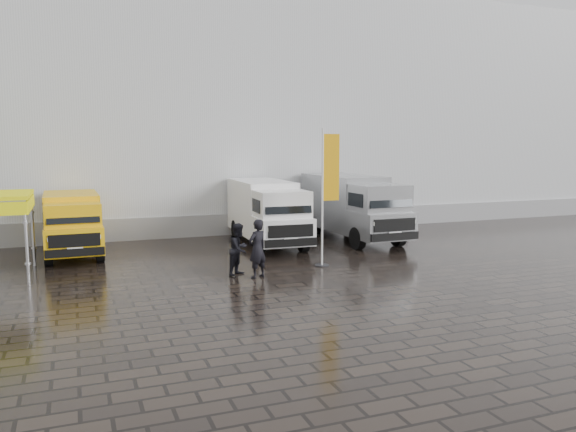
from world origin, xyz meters
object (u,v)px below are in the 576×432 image
object	(u,v)px
wheelie_bin	(401,217)
person_tent	(239,249)
van_white	(267,214)
person_front	(257,249)
van_yellow	(72,225)
flagpole	(327,190)
van_silver	(353,208)

from	to	relation	value
wheelie_bin	person_tent	distance (m)	13.50
van_white	person_front	bearing A→B (deg)	-109.27
van_yellow	van_white	xyz separation A→B (m)	(7.72, -0.44, 0.17)
van_white	person_front	xyz separation A→B (m)	(-2.21, -5.52, -0.40)
wheelie_bin	person_front	world-z (taller)	person_front
van_yellow	flagpole	size ratio (longest dim) A/B	1.06
van_yellow	person_tent	bearing A→B (deg)	-48.02
van_white	wheelie_bin	distance (m)	8.90
wheelie_bin	person_tent	xyz separation A→B (m)	(-11.04, -7.75, 0.38)
flagpole	wheelie_bin	xyz separation A→B (m)	(7.77, 7.47, -2.19)
flagpole	person_front	distance (m)	3.43
van_silver	person_front	distance (m)	8.21
person_front	person_tent	world-z (taller)	person_front
person_tent	wheelie_bin	bearing A→B (deg)	-8.30
van_silver	person_tent	bearing A→B (deg)	-145.98
van_yellow	person_tent	size ratio (longest dim) A/B	2.99
van_yellow	person_front	distance (m)	8.12
van_yellow	wheelie_bin	bearing A→B (deg)	7.05
flagpole	wheelie_bin	bearing A→B (deg)	43.90
person_front	person_tent	xyz separation A→B (m)	(-0.44, 0.59, -0.09)
flagpole	person_tent	xyz separation A→B (m)	(-3.28, -0.27, -1.81)
flagpole	person_front	world-z (taller)	flagpole
person_tent	flagpole	bearing A→B (deg)	-38.57
van_white	flagpole	bearing A→B (deg)	-79.79
wheelie_bin	person_tent	world-z (taller)	person_tent
van_yellow	van_silver	xyz separation A→B (m)	(11.72, -0.62, 0.25)
flagpole	wheelie_bin	size ratio (longest dim) A/B	5.05
van_silver	wheelie_bin	xyz separation A→B (m)	(4.39, 2.99, -0.96)
van_yellow	van_white	world-z (taller)	van_white
van_yellow	van_white	distance (m)	7.73
van_silver	flagpole	distance (m)	5.75
van_yellow	wheelie_bin	size ratio (longest dim) A/B	5.37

